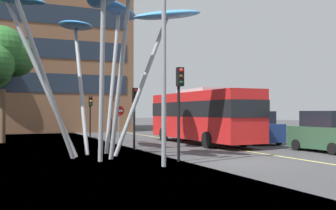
% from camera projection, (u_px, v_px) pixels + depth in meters
% --- Properties ---
extents(ground, '(120.00, 240.00, 0.10)m').
position_uv_depth(ground, '(235.00, 164.00, 16.68)').
color(ground, '#424244').
extents(red_bus, '(2.77, 11.10, 3.60)m').
position_uv_depth(red_bus, '(201.00, 114.00, 26.66)').
color(red_bus, red).
rests_on(red_bus, ground).
extents(leaf_sculpture, '(11.35, 10.12, 8.02)m').
position_uv_depth(leaf_sculpture, '(91.00, 15.00, 19.30)').
color(leaf_sculpture, '#9EA0A5').
rests_on(leaf_sculpture, ground).
extents(traffic_light_kerb_near, '(0.28, 0.42, 3.97)m').
position_uv_depth(traffic_light_kerb_near, '(180.00, 94.00, 17.07)').
color(traffic_light_kerb_near, black).
rests_on(traffic_light_kerb_near, ground).
extents(traffic_light_kerb_far, '(0.28, 0.42, 3.41)m').
position_uv_depth(traffic_light_kerb_far, '(135.00, 105.00, 22.33)').
color(traffic_light_kerb_far, black).
rests_on(traffic_light_kerb_far, ground).
extents(traffic_light_island_mid, '(0.28, 0.42, 3.63)m').
position_uv_depth(traffic_light_island_mid, '(111.00, 104.00, 27.06)').
color(traffic_light_island_mid, black).
rests_on(traffic_light_island_mid, ground).
extents(traffic_light_opposite, '(0.28, 0.42, 3.38)m').
position_uv_depth(traffic_light_opposite, '(90.00, 108.00, 33.50)').
color(traffic_light_opposite, black).
rests_on(traffic_light_opposite, ground).
extents(car_parked_near, '(2.04, 4.14, 2.15)m').
position_uv_depth(car_parked_near, '(327.00, 133.00, 21.22)').
color(car_parked_near, '#2D5138').
rests_on(car_parked_near, ground).
extents(car_parked_mid, '(2.07, 3.88, 2.14)m').
position_uv_depth(car_parked_mid, '(255.00, 129.00, 26.69)').
color(car_parked_mid, navy).
rests_on(car_parked_mid, ground).
extents(street_lamp, '(1.42, 0.44, 7.15)m').
position_uv_depth(street_lamp, '(171.00, 48.00, 15.71)').
color(street_lamp, gray).
rests_on(street_lamp, ground).
extents(tree_pavement_near, '(4.38, 4.17, 8.10)m').
position_uv_depth(tree_pavement_near, '(3.00, 56.00, 28.06)').
color(tree_pavement_near, brown).
rests_on(tree_pavement_near, ground).
extents(no_entry_sign, '(0.60, 0.12, 2.46)m').
position_uv_depth(no_entry_sign, '(119.00, 119.00, 24.41)').
color(no_entry_sign, gray).
rests_on(no_entry_sign, ground).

